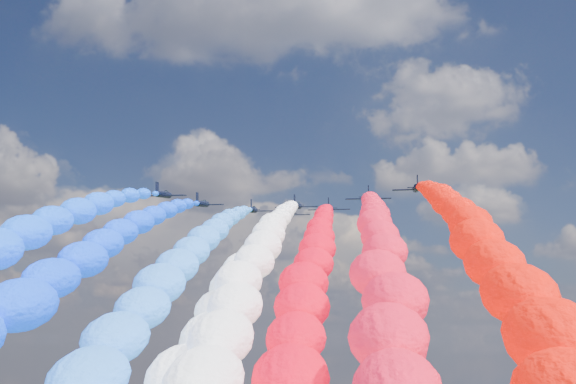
# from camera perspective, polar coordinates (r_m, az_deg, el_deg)

# --- Properties ---
(jet_0) EXTENTS (9.75, 13.30, 5.03)m
(jet_0) POSITION_cam_1_polar(r_m,az_deg,el_deg) (144.37, -10.43, -0.21)
(jet_0) COLOR black
(trail_0) EXTENTS (6.66, 104.09, 42.17)m
(trail_0) POSITION_cam_1_polar(r_m,az_deg,el_deg) (91.35, -20.29, -4.63)
(trail_0) COLOR #0D4EFF
(jet_1) EXTENTS (9.68, 13.25, 5.03)m
(jet_1) POSITION_cam_1_polar(r_m,az_deg,el_deg) (152.97, -7.23, -0.99)
(jet_1) COLOR black
(trail_1) EXTENTS (6.66, 104.09, 42.17)m
(trail_1) POSITION_cam_1_polar(r_m,az_deg,el_deg) (98.76, -14.53, -5.51)
(trail_1) COLOR #093DFF
(jet_2) EXTENTS (10.34, 13.72, 5.03)m
(jet_2) POSITION_cam_1_polar(r_m,az_deg,el_deg) (159.27, -2.94, -1.52)
(jet_2) COLOR black
(trail_2) EXTENTS (6.66, 104.09, 42.17)m
(trail_2) POSITION_cam_1_polar(r_m,az_deg,el_deg) (103.92, -7.56, -6.11)
(trail_2) COLOR blue
(jet_3) EXTENTS (10.03, 13.50, 5.03)m
(jet_3) POSITION_cam_1_polar(r_m,az_deg,el_deg) (154.05, 0.77, -1.16)
(jet_3) COLOR black
(trail_3) EXTENTS (6.66, 104.09, 42.17)m
(trail_3) POSITION_cam_1_polar(r_m,az_deg,el_deg) (98.00, -1.97, -5.85)
(trail_3) COLOR white
(jet_4) EXTENTS (9.75, 13.30, 5.03)m
(jet_4) POSITION_cam_1_polar(r_m,az_deg,el_deg) (163.93, 0.18, -1.84)
(jet_4) COLOR black
(trail_4) EXTENTS (6.66, 104.09, 42.17)m
(trail_4) POSITION_cam_1_polar(r_m,az_deg,el_deg) (108.07, -2.62, -6.44)
(trail_4) COLOR white
(jet_5) EXTENTS (9.63, 13.21, 5.03)m
(jet_5) POSITION_cam_1_polar(r_m,az_deg,el_deg) (157.54, 3.49, -1.39)
(jet_5) COLOR black
(trail_5) EXTENTS (6.66, 104.09, 42.17)m
(trail_5) POSITION_cam_1_polar(r_m,az_deg,el_deg) (101.28, 2.38, -6.05)
(trail_5) COLOR red
(jet_6) EXTENTS (9.76, 13.30, 5.03)m
(jet_6) POSITION_cam_1_polar(r_m,az_deg,el_deg) (146.11, 6.73, -0.47)
(jet_6) COLOR black
(trail_6) EXTENTS (6.66, 104.09, 42.17)m
(trail_6) POSITION_cam_1_polar(r_m,az_deg,el_deg) (89.66, 7.52, -5.15)
(trail_6) COLOR red
(jet_7) EXTENTS (10.19, 13.61, 5.03)m
(jet_7) POSITION_cam_1_polar(r_m,az_deg,el_deg) (138.55, 10.74, 0.31)
(jet_7) COLOR black
(trail_7) EXTENTS (6.66, 104.09, 42.17)m
(trail_7) POSITION_cam_1_polar(r_m,az_deg,el_deg) (82.34, 14.38, -4.25)
(trail_7) COLOR red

